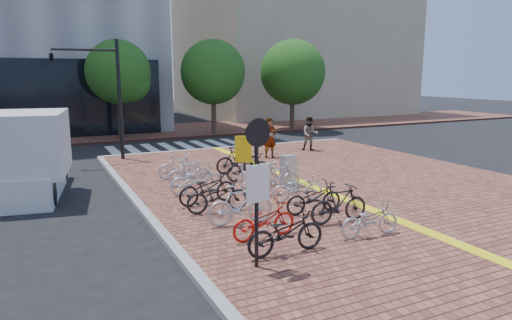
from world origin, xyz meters
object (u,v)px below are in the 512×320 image
bike_8 (370,220)px  pedestrian_a (270,138)px  bike_2 (241,205)px  pedestrian_b (310,134)px  bike_1 (264,220)px  notice_sign (257,175)px  bike_6 (189,172)px  bike_3 (217,196)px  bike_7 (178,167)px  yellow_sign (243,154)px  bike_14 (248,166)px  bike_15 (238,160)px  utility_box (288,171)px  bike_0 (286,232)px  box_truck (25,156)px  bike_10 (314,198)px  bike_5 (197,179)px  traffic_light_pole (89,77)px  bike_13 (262,174)px  bike_4 (207,188)px  bike_9 (339,204)px  bike_11 (298,188)px

bike_8 → pedestrian_a: 10.96m
bike_2 → pedestrian_b: pedestrian_b is taller
bike_1 → notice_sign: size_ratio=0.55×
bike_6 → bike_3: bearing=172.9°
bike_3 → bike_6: (0.25, 3.41, -0.00)m
bike_7 → yellow_sign: (1.19, -3.32, 0.90)m
bike_14 → pedestrian_b: 7.35m
bike_8 → bike_15: (0.01, 7.97, 0.12)m
bike_7 → utility_box: (3.19, -2.82, 0.09)m
bike_0 → pedestrian_a: bearing=-26.2°
bike_3 → pedestrian_a: 8.91m
bike_6 → pedestrian_a: pedestrian_a is taller
bike_1 → box_truck: (-5.17, 7.61, 0.76)m
bike_14 → pedestrian_a: (2.88, 3.68, 0.45)m
bike_15 → pedestrian_b: 6.65m
notice_sign → bike_10: bearing=40.6°
bike_6 → bike_14: size_ratio=0.84×
bike_14 → yellow_sign: yellow_sign is taller
bike_8 → pedestrian_a: size_ratio=0.85×
bike_5 → bike_7: 2.39m
bike_10 → yellow_sign: 2.97m
pedestrian_a → utility_box: bearing=-115.3°
bike_15 → box_truck: (-7.56, 0.66, 0.66)m
bike_0 → notice_sign: notice_sign is taller
notice_sign → bike_8: bearing=7.8°
utility_box → pedestrian_a: bearing=69.0°
bike_1 → bike_7: 7.15m
bike_14 → traffic_light_pole: 8.63m
bike_10 → yellow_sign: bearing=24.3°
pedestrian_b → bike_13: bearing=-105.3°
bike_7 → notice_sign: notice_sign is taller
bike_10 → box_truck: 9.80m
bike_8 → pedestrian_a: pedestrian_a is taller
bike_8 → notice_sign: notice_sign is taller
bike_13 → bike_15: (0.15, 2.35, 0.08)m
bike_4 → traffic_light_pole: traffic_light_pole is taller
bike_14 → utility_box: 1.78m
pedestrian_a → box_truck: box_truck is taller
bike_5 → bike_10: size_ratio=1.07×
bike_5 → bike_9: (2.42, -4.59, 0.03)m
pedestrian_a → box_truck: bearing=-173.6°
bike_15 → box_truck: box_truck is taller
bike_13 → bike_14: (0.06, 1.28, 0.03)m
bike_7 → bike_11: (2.44, -4.70, -0.03)m
bike_1 → bike_14: size_ratio=0.91×
bike_7 → bike_8: bike_7 is taller
bike_10 → pedestrian_b: bearing=-29.0°
bike_0 → notice_sign: bearing=113.6°
bike_5 → pedestrian_b: bearing=-60.7°
pedestrian_b → notice_sign: notice_sign is taller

